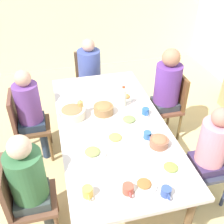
{
  "coord_description": "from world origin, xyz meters",
  "views": [
    {
      "loc": [
        2.14,
        -0.52,
        2.47
      ],
      "look_at": [
        0.0,
        0.0,
        0.89
      ],
      "focal_mm": 43.24,
      "sensor_mm": 36.0,
      "label": 1
    }
  ],
  "objects_px": {
    "bowl_2": "(159,142)",
    "plate_4": "(125,97)",
    "bottle_0": "(81,107)",
    "person_0": "(90,69)",
    "chair_1": "(171,102)",
    "person_3": "(30,109)",
    "plate_0": "(115,138)",
    "chair_0": "(89,78)",
    "dining_table": "(112,129)",
    "plate_5": "(171,168)",
    "cup_3": "(88,192)",
    "cup_1": "(146,111)",
    "cup_2": "(147,135)",
    "bowl_0": "(72,112)",
    "person_1": "(167,87)",
    "person_2": "(210,150)",
    "bottle_1": "(123,97)",
    "plate_3": "(144,185)",
    "person_4": "(30,181)",
    "plate_2": "(129,120)",
    "chair_3": "(25,123)",
    "chair_2": "(215,161)",
    "chair_4": "(23,198)",
    "cup_0": "(128,189)",
    "bowl_1": "(104,109)"
  },
  "relations": [
    {
      "from": "cup_0",
      "to": "plate_4",
      "type": "bearing_deg",
      "value": 164.93
    },
    {
      "from": "cup_2",
      "to": "bottle_1",
      "type": "xyz_separation_m",
      "value": [
        -0.59,
        -0.08,
        0.08
      ]
    },
    {
      "from": "chair_4",
      "to": "plate_0",
      "type": "relative_size",
      "value": 3.87
    },
    {
      "from": "chair_4",
      "to": "cup_3",
      "type": "relative_size",
      "value": 7.59
    },
    {
      "from": "chair_3",
      "to": "cup_3",
      "type": "relative_size",
      "value": 7.59
    },
    {
      "from": "chair_0",
      "to": "bottle_1",
      "type": "relative_size",
      "value": 3.6
    },
    {
      "from": "person_3",
      "to": "bowl_2",
      "type": "bearing_deg",
      "value": 50.76
    },
    {
      "from": "plate_5",
      "to": "dining_table",
      "type": "bearing_deg",
      "value": -155.28
    },
    {
      "from": "person_0",
      "to": "person_2",
      "type": "relative_size",
      "value": 0.99
    },
    {
      "from": "dining_table",
      "to": "plate_5",
      "type": "relative_size",
      "value": 9.63
    },
    {
      "from": "chair_1",
      "to": "bottle_1",
      "type": "relative_size",
      "value": 3.6
    },
    {
      "from": "chair_2",
      "to": "plate_0",
      "type": "xyz_separation_m",
      "value": [
        -0.3,
        -0.95,
        0.24
      ]
    },
    {
      "from": "cup_1",
      "to": "cup_3",
      "type": "height_order",
      "value": "cup_3"
    },
    {
      "from": "person_4",
      "to": "bottle_0",
      "type": "bearing_deg",
      "value": 145.5
    },
    {
      "from": "chair_1",
      "to": "person_3",
      "type": "relative_size",
      "value": 0.76
    },
    {
      "from": "person_1",
      "to": "cup_2",
      "type": "relative_size",
      "value": 11.4
    },
    {
      "from": "person_4",
      "to": "plate_3",
      "type": "xyz_separation_m",
      "value": [
        0.29,
        0.89,
        0.05
      ]
    },
    {
      "from": "cup_1",
      "to": "plate_3",
      "type": "bearing_deg",
      "value": -20.16
    },
    {
      "from": "chair_1",
      "to": "chair_3",
      "type": "distance_m",
      "value": 1.85
    },
    {
      "from": "cup_3",
      "to": "plate_4",
      "type": "bearing_deg",
      "value": 152.44
    },
    {
      "from": "chair_0",
      "to": "chair_2",
      "type": "height_order",
      "value": "same"
    },
    {
      "from": "plate_2",
      "to": "plate_3",
      "type": "xyz_separation_m",
      "value": [
        0.83,
        -0.13,
        -0.0
      ]
    },
    {
      "from": "cup_1",
      "to": "cup_2",
      "type": "bearing_deg",
      "value": -16.96
    },
    {
      "from": "chair_1",
      "to": "bowl_0",
      "type": "height_order",
      "value": "chair_1"
    },
    {
      "from": "plate_4",
      "to": "bowl_0",
      "type": "relative_size",
      "value": 0.75
    },
    {
      "from": "plate_4",
      "to": "dining_table",
      "type": "bearing_deg",
      "value": -31.33
    },
    {
      "from": "person_1",
      "to": "chair_4",
      "type": "height_order",
      "value": "person_1"
    },
    {
      "from": "chair_2",
      "to": "cup_3",
      "type": "xyz_separation_m",
      "value": [
        0.28,
        -1.31,
        0.27
      ]
    },
    {
      "from": "plate_0",
      "to": "cup_3",
      "type": "relative_size",
      "value": 1.96
    },
    {
      "from": "chair_4",
      "to": "cup_1",
      "type": "xyz_separation_m",
      "value": [
        -0.62,
        1.32,
        0.26
      ]
    },
    {
      "from": "plate_2",
      "to": "person_3",
      "type": "bearing_deg",
      "value": -118.15
    },
    {
      "from": "plate_0",
      "to": "chair_0",
      "type": "bearing_deg",
      "value": 179.07
    },
    {
      "from": "bowl_2",
      "to": "plate_4",
      "type": "bearing_deg",
      "value": -174.75
    },
    {
      "from": "plate_4",
      "to": "person_1",
      "type": "bearing_deg",
      "value": 100.07
    },
    {
      "from": "chair_1",
      "to": "person_3",
      "type": "height_order",
      "value": "person_3"
    },
    {
      "from": "plate_2",
      "to": "chair_3",
      "type": "bearing_deg",
      "value": -116.13
    },
    {
      "from": "bowl_1",
      "to": "cup_2",
      "type": "relative_size",
      "value": 1.95
    },
    {
      "from": "chair_4",
      "to": "bowl_2",
      "type": "xyz_separation_m",
      "value": [
        -0.12,
        1.27,
        0.28
      ]
    },
    {
      "from": "dining_table",
      "to": "bottle_1",
      "type": "bearing_deg",
      "value": 145.62
    },
    {
      "from": "person_1",
      "to": "cup_2",
      "type": "height_order",
      "value": "person_1"
    },
    {
      "from": "person_0",
      "to": "plate_3",
      "type": "xyz_separation_m",
      "value": [
        2.21,
        0.06,
        0.06
      ]
    },
    {
      "from": "chair_3",
      "to": "person_4",
      "type": "relative_size",
      "value": 0.76
    },
    {
      "from": "plate_4",
      "to": "bottle_0",
      "type": "distance_m",
      "value": 0.59
    },
    {
      "from": "person_4",
      "to": "cup_1",
      "type": "relative_size",
      "value": 10.49
    },
    {
      "from": "person_2",
      "to": "cup_1",
      "type": "height_order",
      "value": "person_2"
    },
    {
      "from": "person_0",
      "to": "bottle_1",
      "type": "distance_m",
      "value": 1.11
    },
    {
      "from": "bottle_0",
      "to": "person_0",
      "type": "bearing_deg",
      "value": 165.65
    },
    {
      "from": "plate_5",
      "to": "bowl_2",
      "type": "xyz_separation_m",
      "value": [
        -0.3,
        0.01,
        0.03
      ]
    },
    {
      "from": "person_3",
      "to": "plate_3",
      "type": "height_order",
      "value": "person_3"
    },
    {
      "from": "person_2",
      "to": "dining_table",
      "type": "bearing_deg",
      "value": -123.07
    }
  ]
}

